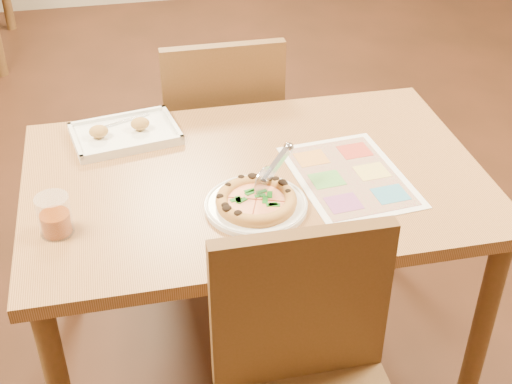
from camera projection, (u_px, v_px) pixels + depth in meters
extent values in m
plane|color=#35190E|center=(255.00, 350.00, 2.43)|extent=(7.00, 7.00, 0.00)
cube|color=#A57042|center=(255.00, 180.00, 2.04)|extent=(1.30, 0.85, 0.04)
cylinder|color=brown|center=(64.00, 230.00, 2.43)|extent=(0.06, 0.06, 0.68)
cylinder|color=brown|center=(482.00, 330.00, 2.05)|extent=(0.06, 0.06, 0.68)
cylinder|color=brown|center=(390.00, 189.00, 2.63)|extent=(0.06, 0.06, 0.68)
cube|color=brown|center=(301.00, 310.00, 1.64)|extent=(0.42, 0.04, 0.45)
cube|color=brown|center=(217.00, 135.00, 2.74)|extent=(0.42, 0.42, 0.04)
cube|color=brown|center=(224.00, 106.00, 2.46)|extent=(0.42, 0.04, 0.45)
cylinder|color=white|center=(256.00, 205.00, 1.89)|extent=(0.33, 0.33, 0.01)
cylinder|color=#D19347|center=(256.00, 203.00, 1.88)|extent=(0.21, 0.21, 0.01)
cylinder|color=#FFD38A|center=(256.00, 200.00, 1.87)|extent=(0.17, 0.17, 0.01)
torus|color=#D19347|center=(256.00, 200.00, 1.87)|extent=(0.22, 0.22, 0.03)
cylinder|color=silver|center=(264.00, 181.00, 1.87)|extent=(0.06, 0.06, 0.08)
cube|color=silver|center=(276.00, 164.00, 1.90)|extent=(0.10, 0.10, 0.06)
cube|color=white|center=(125.00, 135.00, 2.19)|extent=(0.35, 0.27, 0.02)
cube|color=silver|center=(125.00, 132.00, 2.18)|extent=(0.15, 0.07, 0.00)
ellipsoid|color=#B47D40|center=(99.00, 131.00, 2.15)|extent=(0.06, 0.05, 0.04)
ellipsoid|color=#B47D40|center=(140.00, 124.00, 2.19)|extent=(0.06, 0.05, 0.04)
cylinder|color=#813209|center=(56.00, 223.00, 1.79)|extent=(0.08, 0.08, 0.06)
cylinder|color=white|center=(54.00, 215.00, 1.78)|extent=(0.09, 0.09, 0.11)
cube|color=white|center=(349.00, 176.00, 2.01)|extent=(0.33, 0.44, 0.00)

